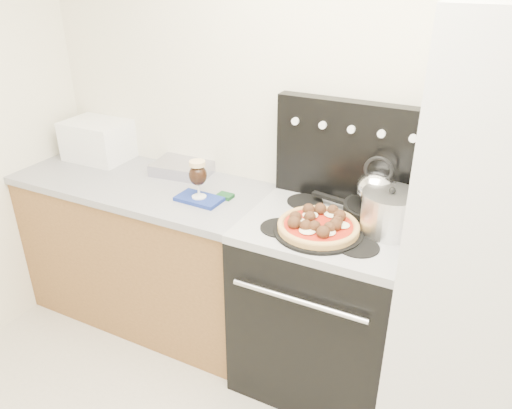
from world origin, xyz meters
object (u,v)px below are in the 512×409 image
Objects in this scene: stove_body at (323,307)px; tea_kettle at (377,185)px; pizza_pan at (318,231)px; pizza at (318,225)px; fridge at (496,257)px; beer_glass at (198,179)px; stock_pot at (389,213)px; toaster_oven at (98,140)px; base_cabinet at (149,253)px; skillet at (374,210)px; oven_mitt at (199,199)px.

tea_kettle is (0.16, 0.17, 0.63)m from stove_body.
stove_body is 0.50m from pizza_pan.
pizza_pan is at bearing 0.00° from pizza.
fridge is 1.38m from beer_glass.
beer_glass is 0.50× the size of pizza_pan.
toaster_oven is at bearing 175.45° from stock_pot.
toaster_oven reaches higher than stove_body.
pizza is at bearing 0.00° from pizza_pan.
stock_pot reaches higher than base_cabinet.
beer_glass is 0.70× the size of skillet.
toaster_oven is (-0.44, 0.16, 0.59)m from base_cabinet.
fridge is 5.11× the size of toaster_oven.
oven_mitt is 0.87m from skillet.
oven_mitt is at bearing 0.00° from beer_glass.
fridge is at bearing -6.10° from toaster_oven.
pizza_pan is 1.95× the size of tea_kettle.
beer_glass is (0.87, -0.23, 0.00)m from toaster_oven.
pizza is at bearing -5.47° from oven_mitt.
beer_glass is at bearing -176.49° from stove_body.
toaster_oven is 0.90m from oven_mitt.
base_cabinet is 0.75m from toaster_oven.
stove_body is at bearing -1.30° from base_cabinet.
toaster_oven is at bearing 173.16° from stove_body.
tea_kettle is at bearing 160.21° from fridge.
skillet is (0.17, 0.28, -0.01)m from pizza.
oven_mitt reaches higher than stove_body.
base_cabinet is 5.05× the size of skillet.
fridge is at bearing 0.70° from oven_mitt.
pizza_pan is (0.66, -0.06, -0.09)m from beer_glass.
base_cabinet is 1.88m from fridge.
skillet is at bearing -1.28° from toaster_oven.
stove_body is at bearing -170.51° from stock_pot.
stove_body is 2.37× the size of toaster_oven.
beer_glass is at bearing -165.85° from skillet.
skillet is 1.42× the size of tea_kettle.
fridge is 0.72m from pizza_pan.
pizza_pan is 0.03m from pizza.
tea_kettle is 0.17m from stock_pot.
fridge reaches higher than base_cabinet.
base_cabinet is at bearing 178.70° from stove_body.
tea_kettle is at bearing 46.91° from stove_body.
base_cabinet is 1.20m from pizza_pan.
pizza_pan is 1.38× the size of skillet.
stock_pot is at bearing 0.74° from base_cabinet.
toaster_oven is at bearing 165.31° from oven_mitt.
fridge is 5.28× the size of pizza.
tea_kettle reaches higher than toaster_oven.
fridge is 9.36× the size of tea_kettle.
beer_glass is 0.87m from tea_kettle.
beer_glass is at bearing 0.00° from oven_mitt.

